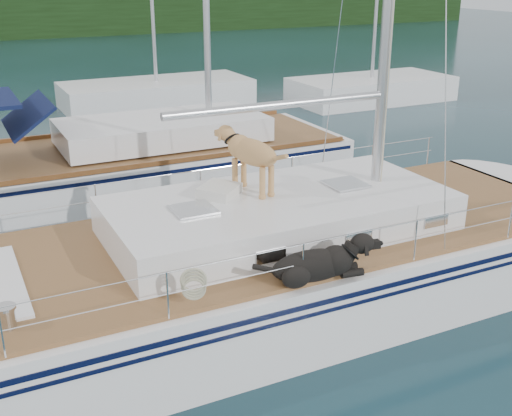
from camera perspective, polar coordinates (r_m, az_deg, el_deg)
ground at (r=10.18m, az=-2.05°, el=-9.26°), size 120.00×120.00×0.00m
main_sailboat at (r=9.89m, az=-1.59°, el=-5.74°), size 12.00×3.90×14.01m
neighbor_sailboat at (r=15.43m, az=-11.99°, el=3.43°), size 11.00×3.50×13.30m
bg_boat_center at (r=25.65m, az=-8.81°, el=10.02°), size 7.20×3.00×11.65m
bg_boat_east at (r=26.61m, az=10.19°, el=10.33°), size 6.40×3.00×11.65m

